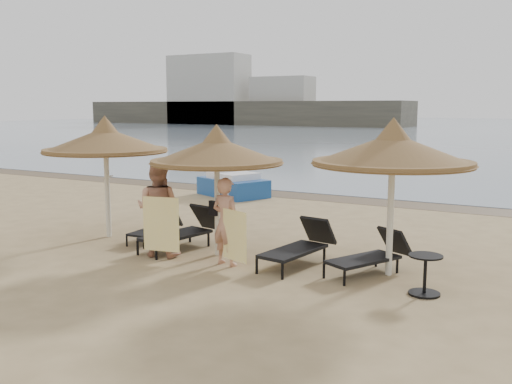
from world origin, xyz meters
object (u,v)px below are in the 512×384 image
lounger_far_left (158,227)px  side_table (425,276)px  lounger_far_right (373,254)px  person_right (226,215)px  palapa_left (105,141)px  lounger_near_left (185,230)px  pedal_boat (232,184)px  palapa_right (393,150)px  person_left (158,201)px  lounger_near_right (301,245)px  palapa_center (217,151)px

lounger_far_left → side_table: bearing=-11.3°
lounger_far_right → person_right: person_right is taller
palapa_left → person_right: palapa_left is taller
person_right → lounger_far_right: bearing=-154.5°
lounger_near_left → lounger_far_right: (4.35, 0.13, -0.04)m
palapa_left → pedal_boat: (-0.71, 7.05, -1.94)m
palapa_right → person_left: bearing=-168.2°
palapa_left → lounger_near_right: (5.20, 0.04, -1.97)m
lounger_near_left → lounger_far_right: lounger_near_left is taller
lounger_far_left → lounger_near_left: (1.05, -0.32, 0.09)m
lounger_far_right → pedal_boat: bearing=163.3°
palapa_left → person_left: palapa_left is taller
side_table → person_right: person_right is taller
palapa_center → palapa_left: bearing=177.1°
lounger_near_right → person_left: size_ratio=0.88×
palapa_right → person_right: 3.49m
palapa_center → pedal_boat: bearing=119.1°
person_left → palapa_left: bearing=-31.7°
lounger_near_right → pedal_boat: pedal_boat is taller
lounger_near_right → lounger_far_right: (1.48, 0.10, -0.03)m
palapa_right → lounger_near_right: size_ratio=1.45×
palapa_left → pedal_boat: 7.35m
palapa_left → lounger_near_left: palapa_left is taller
palapa_center → lounger_near_left: (-0.99, 0.17, -1.84)m
lounger_far_right → lounger_near_left: bearing=-151.8°
palapa_right → side_table: bearing=-44.3°
palapa_right → lounger_near_right: bearing=-175.5°
palapa_center → side_table: 4.96m
lounger_far_left → pedal_boat: (-1.97, 6.73, 0.11)m
side_table → lounger_far_left: bearing=171.4°
side_table → palapa_left: bearing=175.1°
person_left → person_right: size_ratio=1.14×
palapa_right → lounger_near_left: palapa_right is taller
lounger_near_right → person_right: person_right is taller
lounger_far_left → side_table: 6.66m
person_left → palapa_center: bearing=-160.2°
palapa_left → lounger_far_right: bearing=1.2°
lounger_far_right → person_left: bearing=-141.4°
person_right → palapa_center: bearing=-37.0°
lounger_far_left → lounger_far_right: bearing=-4.7°
lounger_near_right → side_table: size_ratio=2.99×
lounger_near_right → pedal_boat: size_ratio=0.72×
palapa_right → lounger_far_right: palapa_right is taller
lounger_near_left → person_right: 1.85m
lounger_near_left → person_right: (1.57, -0.75, 0.63)m
palapa_left → person_right: bearing=-10.9°
palapa_left → palapa_center: palapa_left is taller
lounger_far_right → side_table: 1.43m
lounger_near_left → side_table: bearing=4.1°
palapa_left → palapa_center: size_ratio=1.05×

